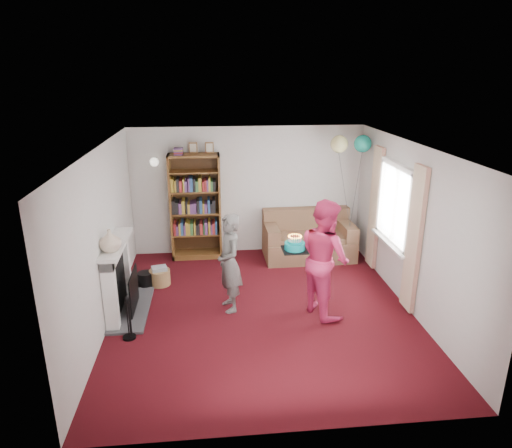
{
  "coord_description": "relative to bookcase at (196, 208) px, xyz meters",
  "views": [
    {
      "loc": [
        -0.72,
        -6.16,
        3.49
      ],
      "look_at": [
        -0.03,
        0.6,
        1.2
      ],
      "focal_mm": 32.0,
      "sensor_mm": 36.0,
      "label": 1
    }
  ],
  "objects": [
    {
      "name": "mantel_vase",
      "position": [
        -1.1,
        -2.45,
        0.29
      ],
      "size": [
        0.38,
        0.38,
        0.32
      ],
      "primitive_type": "imported",
      "rotation": [
        0.0,
        0.0,
        0.31
      ],
      "color": "beige",
      "rests_on": "fireplace"
    },
    {
      "name": "wall_back",
      "position": [
        1.02,
        0.21,
        0.26
      ],
      "size": [
        4.5,
        0.02,
        2.5
      ],
      "primitive_type": "cube",
      "color": "silver",
      "rests_on": "ground"
    },
    {
      "name": "balloons",
      "position": [
        2.88,
        -0.34,
        1.23
      ],
      "size": [
        0.76,
        0.33,
        1.71
      ],
      "color": "#3F3F3F",
      "rests_on": "ground"
    },
    {
      "name": "ground",
      "position": [
        1.02,
        -2.3,
        -0.99
      ],
      "size": [
        5.0,
        5.0,
        0.0
      ],
      "primitive_type": "plane",
      "color": "#37080E",
      "rests_on": "ground"
    },
    {
      "name": "sofa",
      "position": [
        2.17,
        -0.23,
        -0.65
      ],
      "size": [
        1.72,
        0.91,
        0.91
      ],
      "rotation": [
        0.0,
        0.0,
        0.01
      ],
      "color": "brown",
      "rests_on": "ground"
    },
    {
      "name": "wall_left",
      "position": [
        -1.24,
        -2.3,
        0.26
      ],
      "size": [
        0.02,
        5.0,
        2.5
      ],
      "primitive_type": "cube",
      "color": "silver",
      "rests_on": "ground"
    },
    {
      "name": "ceiling",
      "position": [
        1.02,
        -2.3,
        1.51
      ],
      "size": [
        4.5,
        5.0,
        0.01
      ],
      "primitive_type": "cube",
      "color": "white",
      "rests_on": "wall_back"
    },
    {
      "name": "wall_right",
      "position": [
        3.28,
        -2.3,
        0.26
      ],
      "size": [
        0.02,
        5.0,
        2.5
      ],
      "primitive_type": "cube",
      "color": "silver",
      "rests_on": "ground"
    },
    {
      "name": "window_bay",
      "position": [
        3.23,
        -1.7,
        0.21
      ],
      "size": [
        0.14,
        2.02,
        2.2
      ],
      "color": "white",
      "rests_on": "ground"
    },
    {
      "name": "wall_sconce",
      "position": [
        -0.73,
        0.06,
        0.89
      ],
      "size": [
        0.16,
        0.23,
        0.16
      ],
      "color": "gold",
      "rests_on": "ground"
    },
    {
      "name": "fireplace",
      "position": [
        -1.06,
        -2.11,
        -0.48
      ],
      "size": [
        0.55,
        1.8,
        1.12
      ],
      "color": "#3F3F42",
      "rests_on": "ground"
    },
    {
      "name": "birthday_cake",
      "position": [
        1.45,
        -2.59,
        0.16
      ],
      "size": [
        0.35,
        0.35,
        0.22
      ],
      "rotation": [
        0.0,
        0.0,
        0.0
      ],
      "color": "black",
      "rests_on": "ground"
    },
    {
      "name": "wicker_basket",
      "position": [
        -0.61,
        -1.24,
        -0.84
      ],
      "size": [
        0.35,
        0.35,
        0.33
      ],
      "rotation": [
        0.0,
        0.0,
        0.25
      ],
      "color": "olive",
      "rests_on": "ground"
    },
    {
      "name": "person_magenta",
      "position": [
        1.93,
        -2.42,
        -0.11
      ],
      "size": [
        0.93,
        1.04,
        1.77
      ],
      "primitive_type": "imported",
      "rotation": [
        0.0,
        0.0,
        1.94
      ],
      "color": "#D0295C",
      "rests_on": "ground"
    },
    {
      "name": "person_striped",
      "position": [
        0.54,
        -2.19,
        -0.23
      ],
      "size": [
        0.48,
        0.62,
        1.52
      ],
      "primitive_type": "imported",
      "rotation": [
        0.0,
        0.0,
        -1.34
      ],
      "color": "black",
      "rests_on": "ground"
    },
    {
      "name": "bookcase",
      "position": [
        0.0,
        0.0,
        0.0
      ],
      "size": [
        0.96,
        0.42,
        2.24
      ],
      "color": "#472B14",
      "rests_on": "ground"
    }
  ]
}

